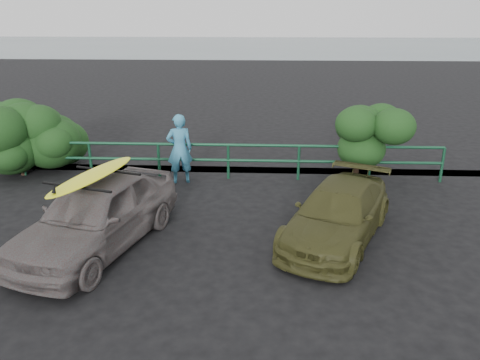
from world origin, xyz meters
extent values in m
plane|color=black|center=(0.00, 0.00, 0.00)|extent=(80.00, 80.00, 0.00)
plane|color=slate|center=(0.00, 60.00, 0.00)|extent=(200.00, 200.00, 0.00)
imported|color=#5F5655|center=(-1.32, 0.72, 0.73)|extent=(2.86, 4.59, 1.46)
imported|color=#3F3F1C|center=(3.56, 1.34, 0.57)|extent=(3.11, 4.25, 1.14)
imported|color=teal|center=(-0.32, 4.63, 0.97)|extent=(0.81, 0.64, 1.95)
ellipsoid|color=#FBFF1A|center=(-1.32, 0.72, 1.55)|extent=(1.25, 2.65, 0.08)
camera|label=1|loc=(1.96, -7.69, 4.54)|focal=35.00mm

